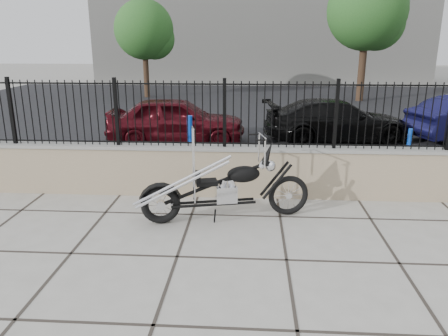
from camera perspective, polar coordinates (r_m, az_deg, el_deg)
ground_plane at (r=6.11m, az=8.17°, el=-11.82°), size 90.00×90.00×0.00m
parking_lot at (r=18.09m, az=5.25°, el=7.39°), size 30.00×30.00×0.00m
retaining_wall at (r=8.23m, az=7.03°, el=-0.53°), size 14.00×0.36×0.96m
iron_fence at (r=7.98m, az=7.31°, el=6.90°), size 14.00×0.08×1.20m
background_building at (r=31.88m, az=4.81°, el=18.60°), size 22.00×6.00×8.00m
chopper_motorcycle at (r=7.03m, az=-0.16°, el=-0.70°), size 2.70×1.07×1.60m
car_red at (r=12.48m, az=-6.24°, el=6.24°), size 3.92×1.73×1.31m
car_black at (r=13.09m, az=14.46°, el=6.05°), size 4.37×2.32×1.21m
bollard_a at (r=10.71m, az=-4.47°, el=3.95°), size 0.17×0.17×1.09m
bollard_b at (r=11.03m, az=22.98°, el=2.48°), size 0.12×0.12×0.89m
tree_left at (r=22.62m, az=-10.43°, el=17.69°), size 2.88×2.88×4.86m
tree_right at (r=21.96m, az=18.22°, el=19.42°), size 3.59×3.59×6.06m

